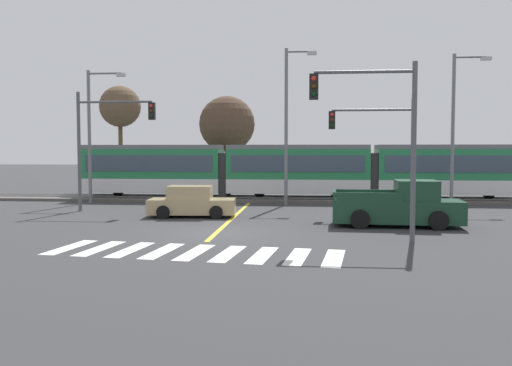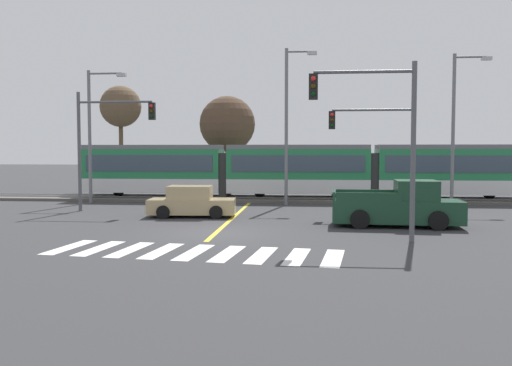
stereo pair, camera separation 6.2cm
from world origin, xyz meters
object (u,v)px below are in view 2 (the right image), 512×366
street_lamp_centre (289,118)px  street_lamp_east (457,121)px  street_lamp_west (93,127)px  traffic_light_near_right (378,123)px  bare_tree_far_west (121,107)px  traffic_light_mid_left (104,133)px  pickup_truck (399,207)px  light_rail_tram (298,169)px  traffic_light_mid_right (383,139)px  sedan_crossing (192,203)px  bare_tree_west (227,124)px

street_lamp_centre → street_lamp_east: (9.66, 0.10, -0.20)m
street_lamp_west → street_lamp_east: size_ratio=0.93×
traffic_light_near_right → bare_tree_far_west: bare_tree_far_west is taller
traffic_light_mid_left → traffic_light_near_right: bearing=-32.6°
traffic_light_mid_left → street_lamp_west: 5.05m
pickup_truck → traffic_light_mid_left: traffic_light_mid_left is taller
light_rail_tram → pickup_truck: (4.55, -11.55, -1.20)m
street_lamp_west → traffic_light_mid_right: bearing=-15.5°
street_lamp_west → pickup_truck: bearing=-27.3°
pickup_truck → street_lamp_centre: street_lamp_centre is taller
light_rail_tram → sedan_crossing: 10.45m
pickup_truck → street_lamp_west: 19.58m
bare_tree_far_west → bare_tree_west: bearing=-5.3°
sedan_crossing → traffic_light_near_right: bearing=-38.9°
light_rail_tram → traffic_light_near_right: (3.10, -15.61, 2.17)m
traffic_light_mid_right → traffic_light_mid_left: bearing=179.0°
sedan_crossing → street_lamp_centre: 8.88m
sedan_crossing → street_lamp_centre: bearing=53.9°
street_lamp_west → bare_tree_west: 10.18m
sedan_crossing → street_lamp_west: (-7.49, 6.32, 3.98)m
street_lamp_west → bare_tree_far_west: bearing=97.6°
light_rail_tram → traffic_light_mid_right: traffic_light_mid_right is taller
light_rail_tram → street_lamp_centre: bearing=-99.9°
light_rail_tram → street_lamp_west: street_lamp_west is taller
street_lamp_west → traffic_light_mid_left: bearing=-61.5°
traffic_light_mid_right → bare_tree_far_west: (-17.93, 12.56, 2.68)m
light_rail_tram → street_lamp_centre: 4.26m
bare_tree_west → street_lamp_west: bearing=-135.6°
light_rail_tram → pickup_truck: 12.47m
traffic_light_near_right → bare_tree_west: bearing=112.7°
sedan_crossing → street_lamp_west: bearing=139.8°
street_lamp_west → traffic_light_near_right: bearing=-39.5°
light_rail_tram → street_lamp_west: 13.08m
street_lamp_east → bare_tree_far_west: 24.11m
traffic_light_mid_left → traffic_light_mid_right: bearing=-1.0°
street_lamp_west → bare_tree_west: (7.26, 7.12, 0.49)m
street_lamp_west → street_lamp_east: 21.67m
street_lamp_west → bare_tree_west: street_lamp_west is taller
street_lamp_east → traffic_light_mid_right: bearing=-135.9°
sedan_crossing → traffic_light_mid_right: size_ratio=0.74×
street_lamp_east → pickup_truck: bearing=-117.7°
traffic_light_mid_left → street_lamp_west: size_ratio=0.78×
street_lamp_centre → bare_tree_far_west: 15.39m
light_rail_tram → sedan_crossing: light_rail_tram is taller
traffic_light_mid_right → street_lamp_centre: bearing=136.8°
pickup_truck → traffic_light_near_right: size_ratio=0.87×
street_lamp_east → light_rail_tram: bearing=163.2°
sedan_crossing → bare_tree_far_west: (-8.55, 14.21, 5.82)m
traffic_light_near_right → traffic_light_mid_left: size_ratio=1.00×
street_lamp_west → sedan_crossing: bearing=-40.2°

